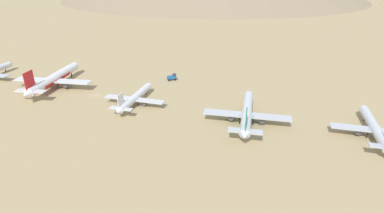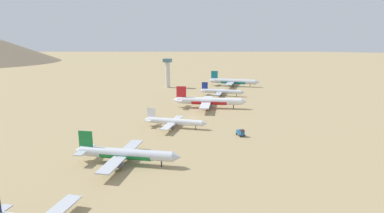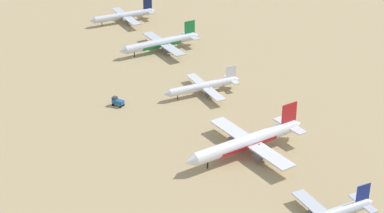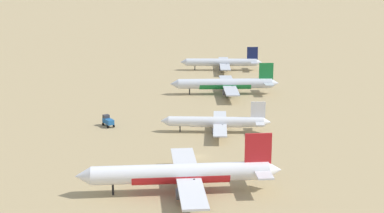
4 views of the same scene
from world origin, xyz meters
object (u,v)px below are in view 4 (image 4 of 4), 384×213
Objects in this scene: service_truck at (108,121)px; parked_jet_3 at (182,174)px; parked_jet_0 at (222,62)px; parked_jet_2 at (217,122)px; parked_jet_1 at (226,84)px.

parked_jet_3 is at bearing 121.54° from service_truck.
parked_jet_3 reaches higher than parked_jet_0.
parked_jet_2 is 54.95m from parked_jet_3.
parked_jet_1 reaches higher than service_truck.
service_truck is (34.95, -56.96, -3.17)m from parked_jet_3.
parked_jet_0 reaches higher than parked_jet_2.
parked_jet_1 reaches higher than parked_jet_0.
parked_jet_3 is (2.84, 110.28, 0.77)m from parked_jet_1.
parked_jet_1 is at bearing 96.48° from parked_jet_0.
parked_jet_0 is at bearing -107.21° from service_truck.
parked_jet_3 reaches higher than parked_jet_2.
service_truck is at bearing -3.20° from parked_jet_2.
parked_jet_0 is at bearing -86.23° from parked_jet_2.
parked_jet_3 is at bearing 91.02° from parked_jet_0.
parked_jet_2 is at bearing 93.77° from parked_jet_0.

